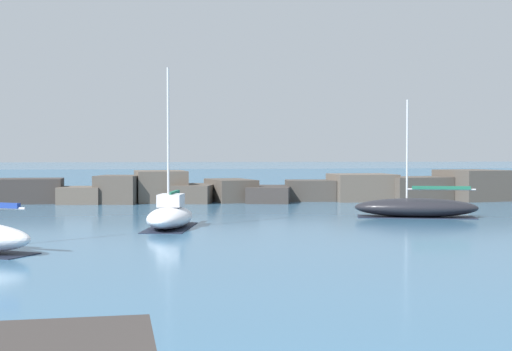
% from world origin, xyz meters
% --- Properties ---
extents(open_sea_beyond, '(400.00, 116.00, 0.01)m').
position_xyz_m(open_sea_beyond, '(0.00, 108.37, 0.00)').
color(open_sea_beyond, '#2D5B7F').
rests_on(open_sea_beyond, ground).
extents(breakwater_jetty, '(62.71, 7.53, 2.55)m').
position_xyz_m(breakwater_jetty, '(1.03, 48.40, 1.02)').
color(breakwater_jetty, '#4C443D').
rests_on(breakwater_jetty, ground).
extents(sailboat_moored_2, '(3.24, 6.12, 8.31)m').
position_xyz_m(sailboat_moored_2, '(-2.36, 28.60, 0.66)').
color(sailboat_moored_2, white).
rests_on(sailboat_moored_2, ground).
extents(sailboat_moored_4, '(7.76, 4.08, 7.16)m').
position_xyz_m(sailboat_moored_4, '(12.61, 32.88, 0.59)').
color(sailboat_moored_4, black).
rests_on(sailboat_moored_4, ground).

